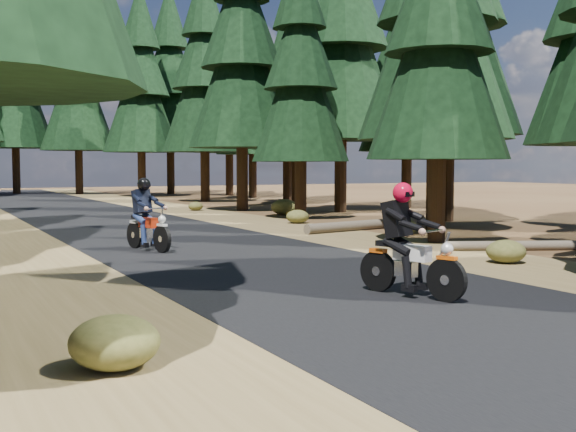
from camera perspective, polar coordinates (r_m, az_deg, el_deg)
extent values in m
plane|color=#422B17|center=(12.96, 3.03, -5.27)|extent=(120.00, 120.00, 0.00)
cube|color=black|center=(17.42, -5.25, -2.87)|extent=(6.00, 100.00, 0.01)
cube|color=brown|center=(16.30, -20.47, -3.60)|extent=(3.20, 100.00, 0.01)
cube|color=brown|center=(19.59, 7.35, -2.14)|extent=(3.20, 100.00, 0.01)
cylinder|color=black|center=(19.93, 11.72, 4.41)|extent=(0.48, 0.48, 4.52)
cone|color=black|center=(20.16, 11.84, 12.47)|extent=(3.84, 3.84, 5.65)
cylinder|color=black|center=(23.61, 11.53, 5.94)|extent=(0.53, 0.53, 5.84)
cone|color=black|center=(24.02, 11.66, 14.67)|extent=(4.96, 4.96, 7.30)
cylinder|color=black|center=(27.75, 12.48, 6.24)|extent=(0.56, 0.56, 6.43)
cone|color=black|center=(28.21, 12.61, 14.43)|extent=(5.47, 5.47, 8.04)
cylinder|color=black|center=(28.48, 1.00, 4.34)|extent=(0.48, 0.48, 4.51)
cone|color=black|center=(28.64, 1.01, 9.99)|extent=(3.83, 3.83, 5.64)
cone|color=black|center=(28.92, 1.01, 13.99)|extent=(2.93, 2.93, 4.06)
cylinder|color=black|center=(32.61, 4.19, 6.01)|extent=(0.56, 0.56, 6.47)
cone|color=black|center=(33.01, 4.22, 13.04)|extent=(5.50, 5.50, 8.09)
cylinder|color=black|center=(33.58, -3.65, 5.40)|extent=(0.53, 0.53, 5.83)
cone|color=black|center=(33.86, -3.67, 11.58)|extent=(4.95, 4.95, 7.29)
cone|color=black|center=(34.31, -3.69, 15.92)|extent=(3.79, 3.79, 5.25)
cylinder|color=black|center=(39.52, -0.06, 4.32)|extent=(0.48, 0.48, 4.61)
cone|color=black|center=(39.64, -0.06, 8.49)|extent=(3.92, 3.92, 5.77)
cone|color=black|center=(39.86, -0.06, 11.47)|extent=(3.00, 3.00, 4.15)
cone|color=black|center=(40.18, -0.06, 14.40)|extent=(2.08, 2.08, 3.46)
cylinder|color=black|center=(42.15, -6.58, 5.06)|extent=(0.53, 0.53, 5.76)
cone|color=black|center=(42.37, -6.62, 9.93)|extent=(4.90, 4.90, 7.21)
cone|color=black|center=(42.72, -6.65, 13.39)|extent=(3.75, 3.75, 5.19)
cylinder|color=black|center=(47.34, -2.81, 4.89)|extent=(0.53, 0.53, 5.66)
cone|color=black|center=(47.52, -2.83, 9.16)|extent=(4.81, 4.81, 7.07)
cone|color=black|center=(47.82, -2.84, 12.20)|extent=(3.68, 3.68, 5.09)
cone|color=black|center=(48.25, -2.85, 15.19)|extent=(2.55, 2.55, 4.24)
cylinder|color=black|center=(41.85, 0.60, 5.25)|extent=(0.54, 0.54, 6.00)
cone|color=black|center=(42.10, 0.60, 10.36)|extent=(5.10, 5.10, 7.50)
cone|color=black|center=(42.49, 0.60, 13.98)|extent=(3.90, 3.90, 5.40)
cylinder|color=black|center=(36.11, 9.37, 5.08)|extent=(0.52, 0.52, 5.60)
cone|color=black|center=(36.35, 9.43, 10.60)|extent=(4.76, 4.76, 7.00)
cone|color=black|center=(36.73, 9.48, 14.51)|extent=(3.64, 3.64, 5.04)
cylinder|color=black|center=(49.91, -11.50, 4.97)|extent=(0.54, 0.54, 6.00)
cone|color=black|center=(50.12, -11.56, 9.26)|extent=(5.10, 5.10, 7.50)
cone|color=black|center=(50.44, -11.60, 12.31)|extent=(3.90, 3.90, 5.40)
cone|color=black|center=(50.91, -11.65, 15.32)|extent=(2.70, 2.70, 4.50)
cylinder|color=black|center=(53.65, -9.27, 5.14)|extent=(0.56, 0.56, 6.40)
cone|color=black|center=(53.88, -9.32, 9.39)|extent=(5.44, 5.44, 8.00)
cone|color=black|center=(54.23, -9.35, 12.42)|extent=(4.16, 4.16, 5.76)
cone|color=black|center=(54.73, -9.39, 15.41)|extent=(2.88, 2.88, 4.80)
cylinder|color=black|center=(55.07, -16.21, 5.00)|extent=(0.56, 0.56, 6.40)
cone|color=black|center=(55.30, -16.29, 9.15)|extent=(5.44, 5.44, 8.00)
cone|color=black|center=(55.64, -16.35, 12.10)|extent=(4.16, 4.16, 5.76)
cone|color=black|center=(56.12, -16.41, 15.01)|extent=(2.88, 2.88, 4.80)
cylinder|color=black|center=(57.44, -20.72, 5.05)|extent=(0.57, 0.57, 6.80)
cone|color=black|center=(57.69, -20.82, 9.27)|extent=(5.78, 5.78, 8.50)
cone|color=black|center=(58.07, -20.90, 12.28)|extent=(4.42, 4.42, 6.12)
cone|color=black|center=(58.60, -20.98, 15.24)|extent=(3.06, 3.06, 5.10)
cylinder|color=black|center=(50.92, -4.65, 5.01)|extent=(0.54, 0.54, 6.00)
cone|color=black|center=(51.13, -4.68, 9.22)|extent=(5.10, 5.10, 7.50)
cone|color=black|center=(51.44, -4.70, 12.22)|extent=(3.90, 3.90, 5.40)
cone|color=black|center=(51.90, -4.71, 15.17)|extent=(2.70, 2.70, 4.50)
cylinder|color=#4C4233|center=(23.71, 6.42, -0.69)|extent=(5.33, 1.49, 0.32)
cylinder|color=#4C4233|center=(18.81, 18.92, -2.22)|extent=(4.19, 1.99, 0.24)
ellipsoid|color=#474C1E|center=(22.02, 9.13, -0.84)|extent=(0.83, 0.83, 0.50)
ellipsoid|color=#474C1E|center=(33.76, -7.31, 0.77)|extent=(0.69, 0.69, 0.41)
ellipsoid|color=#474C1E|center=(26.06, 0.76, -0.05)|extent=(0.83, 0.83, 0.50)
ellipsoid|color=#474C1E|center=(30.51, -0.29, 0.71)|extent=(1.13, 1.13, 0.68)
ellipsoid|color=#474C1E|center=(16.13, 16.84, -2.70)|extent=(0.84, 0.84, 0.50)
ellipsoid|color=#474C1E|center=(7.70, -13.54, -9.69)|extent=(0.93, 0.93, 0.56)
cube|color=black|center=(11.55, 9.74, -0.31)|extent=(0.46, 0.36, 0.59)
sphere|color=red|center=(11.53, 9.76, 1.81)|extent=(0.41, 0.41, 0.33)
cube|color=black|center=(17.94, -11.03, 1.12)|extent=(0.45, 0.33, 0.58)
sphere|color=black|center=(17.92, -11.05, 2.46)|extent=(0.39, 0.39, 0.32)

